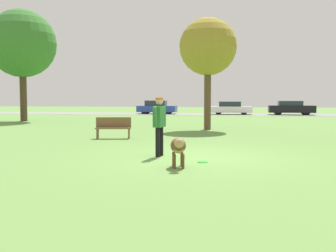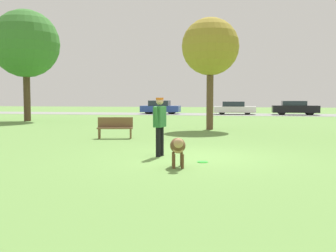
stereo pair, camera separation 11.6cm
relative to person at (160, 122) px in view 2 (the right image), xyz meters
The scene contains 11 objects.
ground_plane 1.34m from the person, ahead, with size 120.00×120.00×0.00m, color #608C42.
far_road_strip 28.46m from the person, 88.11° to the left, with size 120.00×6.00×0.01m.
person is the anchor object (origin of this frame).
dog 1.89m from the person, 64.58° to the right, with size 0.48×1.01×0.71m.
frisbee 1.78m from the person, 32.21° to the right, with size 0.27×0.27×0.02m.
tree_mid_center 10.12m from the person, 86.74° to the left, with size 2.90×2.90×5.66m.
tree_far_left 19.80m from the person, 130.97° to the left, with size 4.66×4.66×7.70m.
parked_car_blue 29.23m from the person, 102.11° to the left, with size 3.97×1.91×1.37m.
parked_car_white 28.55m from the person, 87.34° to the left, with size 4.06×1.88×1.27m.
parked_car_black 29.38m from the person, 76.18° to the left, with size 4.26×1.72×1.34m.
park_bench 5.21m from the person, 122.30° to the left, with size 1.46×0.72×0.84m.
Camera 2 is at (1.34, -10.55, 1.60)m, focal length 42.00 mm.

